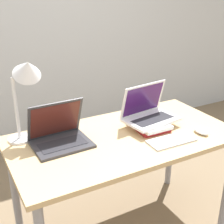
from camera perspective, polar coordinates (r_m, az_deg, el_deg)
wall_back at (r=3.21m, az=-12.92°, el=16.85°), size 8.00×0.05×2.70m
desk at (r=1.99m, az=2.17°, el=-6.65°), size 1.41×0.74×0.76m
laptop_left at (r=1.86m, az=-9.57°, el=-4.30°), size 0.34×0.27×0.26m
book_stack at (r=2.05m, az=6.84°, el=-2.37°), size 0.21×0.26×0.05m
laptop_on_books at (r=2.06m, az=6.68°, el=-0.12°), size 0.37×0.27×0.24m
wireless_keyboard at (r=1.91m, az=10.82°, el=-5.14°), size 0.30×0.14×0.01m
mouse at (r=2.05m, az=16.02°, el=-3.39°), size 0.06×0.11×0.03m
desk_lamp at (r=1.82m, az=-15.46°, el=6.02°), size 0.23×0.20×0.53m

